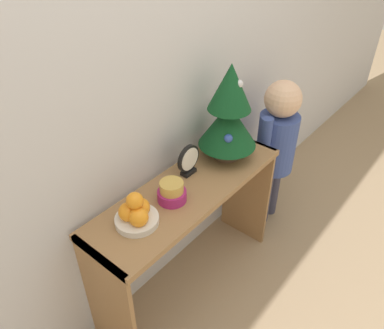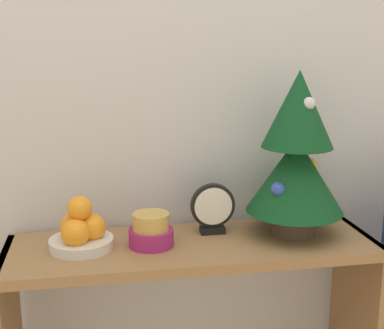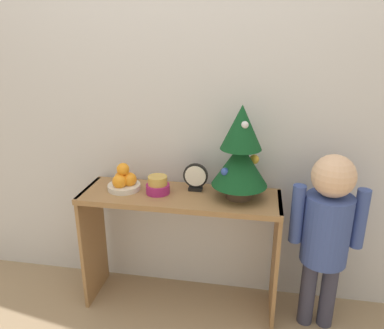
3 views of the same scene
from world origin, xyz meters
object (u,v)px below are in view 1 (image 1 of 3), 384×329
at_px(mini_tree, 229,113).
at_px(fruit_bowl, 136,213).
at_px(desk_clock, 189,160).
at_px(singing_bowl, 172,192).
at_px(child_figure, 277,140).

height_order(mini_tree, fruit_bowl, mini_tree).
bearing_deg(desk_clock, singing_bowl, -160.51).
xyz_separation_m(fruit_bowl, desk_clock, (0.40, 0.05, 0.03)).
relative_size(fruit_bowl, singing_bowl, 1.41).
bearing_deg(singing_bowl, fruit_bowl, 175.68).
bearing_deg(child_figure, desk_clock, 171.06).
distance_m(fruit_bowl, singing_bowl, 0.20).
relative_size(desk_clock, child_figure, 0.16).
distance_m(singing_bowl, desk_clock, 0.21).
bearing_deg(desk_clock, child_figure, -8.94).
bearing_deg(singing_bowl, child_figure, -2.55).
height_order(singing_bowl, child_figure, child_figure).
relative_size(fruit_bowl, desk_clock, 1.16).
distance_m(mini_tree, singing_bowl, 0.49).
bearing_deg(child_figure, fruit_bowl, 177.13).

